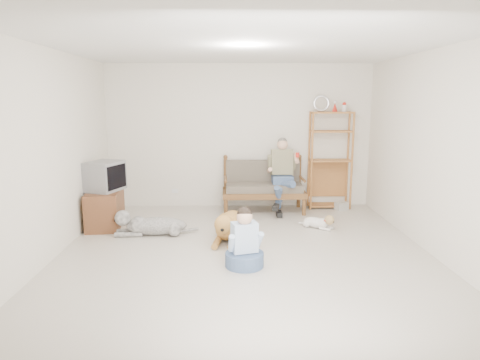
{
  "coord_description": "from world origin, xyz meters",
  "views": [
    {
      "loc": [
        -0.21,
        -5.38,
        2.05
      ],
      "look_at": [
        -0.04,
        1.0,
        0.84
      ],
      "focal_mm": 32.0,
      "sensor_mm": 36.0,
      "label": 1
    }
  ],
  "objects_px": {
    "etagere": "(330,159)",
    "golden_retriever": "(229,225)",
    "tv_stand": "(105,208)",
    "loveseat": "(263,185)"
  },
  "relations": [
    {
      "from": "etagere",
      "to": "tv_stand",
      "type": "bearing_deg",
      "value": -163.85
    },
    {
      "from": "loveseat",
      "to": "golden_retriever",
      "type": "xyz_separation_m",
      "value": [
        -0.64,
        -1.56,
        -0.29
      ]
    },
    {
      "from": "tv_stand",
      "to": "golden_retriever",
      "type": "distance_m",
      "value": 2.12
    },
    {
      "from": "loveseat",
      "to": "etagere",
      "type": "relative_size",
      "value": 0.71
    },
    {
      "from": "etagere",
      "to": "tv_stand",
      "type": "xyz_separation_m",
      "value": [
        -3.93,
        -1.14,
        -0.64
      ]
    },
    {
      "from": "loveseat",
      "to": "etagere",
      "type": "bearing_deg",
      "value": 8.51
    },
    {
      "from": "etagere",
      "to": "golden_retriever",
      "type": "height_order",
      "value": "etagere"
    },
    {
      "from": "etagere",
      "to": "golden_retriever",
      "type": "relative_size",
      "value": 1.38
    },
    {
      "from": "loveseat",
      "to": "golden_retriever",
      "type": "distance_m",
      "value": 1.72
    },
    {
      "from": "etagere",
      "to": "golden_retriever",
      "type": "distance_m",
      "value": 2.7
    }
  ]
}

